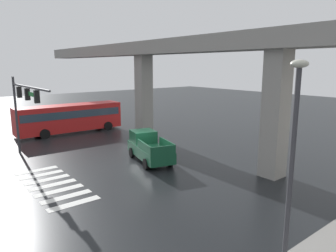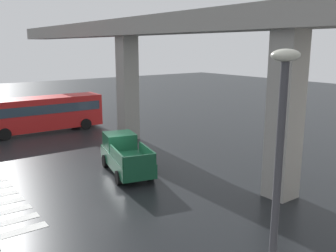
{
  "view_description": "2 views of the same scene",
  "coord_description": "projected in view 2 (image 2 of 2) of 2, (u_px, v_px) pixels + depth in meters",
  "views": [
    {
      "loc": [
        18.18,
        -11.99,
        7.09
      ],
      "look_at": [
        -1.97,
        4.07,
        2.04
      ],
      "focal_mm": 33.42,
      "sensor_mm": 36.0,
      "label": 1
    },
    {
      "loc": [
        17.77,
        -9.37,
        7.3
      ],
      "look_at": [
        -0.44,
        4.12,
        2.36
      ],
      "focal_mm": 39.57,
      "sensor_mm": 36.0,
      "label": 2
    }
  ],
  "objects": [
    {
      "name": "pickup_truck",
      "position": [
        125.0,
        155.0,
        21.69
      ],
      "size": [
        5.41,
        3.08,
        2.08
      ],
      "color": "#14472D",
      "rests_on": "ground"
    },
    {
      "name": "elevated_overpass",
      "position": [
        188.0,
        35.0,
        22.33
      ],
      "size": [
        57.51,
        2.22,
        9.22
      ],
      "color": "gray",
      "rests_on": "ground"
    },
    {
      "name": "street_lamp_near_corner",
      "position": [
        277.0,
        185.0,
        7.45
      ],
      "size": [
        0.44,
        0.7,
        7.24
      ],
      "color": "#38383D",
      "rests_on": "ground"
    },
    {
      "name": "city_bus",
      "position": [
        38.0,
        113.0,
        31.43
      ],
      "size": [
        3.0,
        10.86,
        2.99
      ],
      "color": "red",
      "rests_on": "ground"
    },
    {
      "name": "ground_plane",
      "position": [
        114.0,
        177.0,
        20.95
      ],
      "size": [
        120.0,
        120.0,
        0.0
      ],
      "primitive_type": "plane",
      "color": "black"
    }
  ]
}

